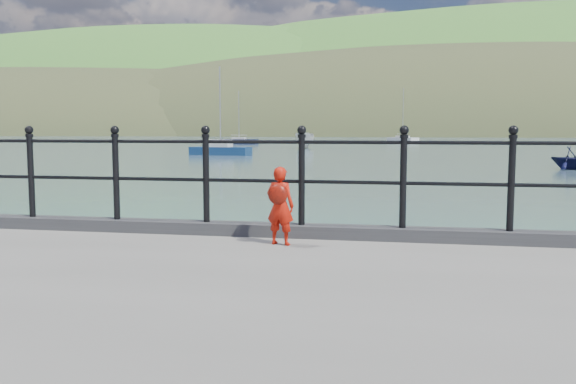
% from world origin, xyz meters
% --- Properties ---
extents(ground, '(600.00, 600.00, 0.00)m').
position_xyz_m(ground, '(0.00, 0.00, 0.00)').
color(ground, '#2D4251').
rests_on(ground, ground).
extents(kerb, '(60.00, 0.30, 0.15)m').
position_xyz_m(kerb, '(0.00, -0.15, 1.07)').
color(kerb, '#28282B').
rests_on(kerb, quay).
extents(railing, '(18.11, 0.11, 1.20)m').
position_xyz_m(railing, '(0.00, -0.15, 1.82)').
color(railing, black).
rests_on(railing, kerb).
extents(far_shore, '(830.00, 200.00, 156.00)m').
position_xyz_m(far_shore, '(38.34, 239.41, -22.57)').
color(far_shore, '#333A21').
rests_on(far_shore, ground).
extents(child, '(0.36, 0.32, 0.89)m').
position_xyz_m(child, '(0.44, -0.68, 1.46)').
color(child, red).
rests_on(child, quay).
extents(launch_white, '(1.92, 4.99, 1.92)m').
position_xyz_m(launch_white, '(-9.22, 61.16, 0.96)').
color(launch_white, beige).
rests_on(launch_white, ground).
extents(launch_navy, '(3.24, 3.23, 1.30)m').
position_xyz_m(launch_navy, '(11.03, 29.08, 0.65)').
color(launch_navy, black).
rests_on(launch_navy, ground).
extents(sailboat_left, '(5.54, 2.01, 7.84)m').
position_xyz_m(sailboat_left, '(-21.73, 78.36, 0.34)').
color(sailboat_left, black).
rests_on(sailboat_left, ground).
extents(sailboat_deep, '(5.57, 6.01, 9.32)m').
position_xyz_m(sailboat_deep, '(1.55, 99.94, 0.34)').
color(sailboat_deep, silver).
rests_on(sailboat_deep, ground).
extents(sailboat_port, '(5.41, 2.35, 7.71)m').
position_xyz_m(sailboat_port, '(-13.67, 42.99, 0.34)').
color(sailboat_port, navy).
rests_on(sailboat_port, ground).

